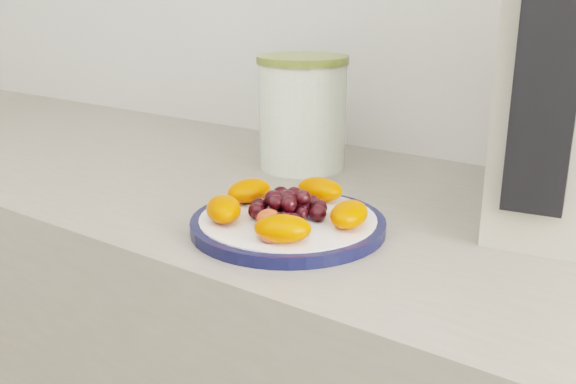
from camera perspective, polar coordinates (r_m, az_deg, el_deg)
The scene contains 6 objects.
plate_rim at distance 0.80m, azimuth 0.00°, elevation -2.90°, with size 0.24×0.24×0.01m, color black.
plate_face at distance 0.80m, azimuth 0.00°, elevation -2.83°, with size 0.22×0.22×0.02m, color white.
canister at distance 1.07m, azimuth 1.29°, elevation 6.74°, with size 0.14×0.14×0.17m, color #446A14.
canister_lid at distance 1.05m, azimuth 1.32°, elevation 11.69°, with size 0.15×0.15×0.01m, color olive.
appliance_panel at distance 0.73m, azimuth 21.99°, elevation 8.87°, with size 0.06×0.02×0.28m, color black.
fruit_plate at distance 0.79m, azimuth -0.29°, elevation -1.38°, with size 0.21×0.20×0.03m.
Camera 1 is at (0.38, 0.45, 1.19)m, focal length 40.00 mm.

